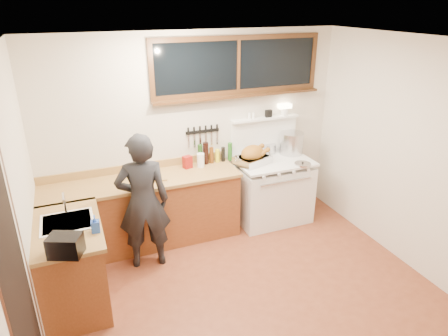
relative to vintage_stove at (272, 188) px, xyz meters
name	(u,v)px	position (x,y,z in m)	size (l,w,h in m)	color
ground_plane	(249,297)	(-1.00, -1.41, -0.48)	(4.00, 3.50, 0.02)	brown
room_shell	(254,152)	(-1.00, -1.41, 1.18)	(4.10, 3.60, 2.65)	beige
counter_back	(144,211)	(-1.80, 0.04, -0.01)	(2.44, 0.64, 1.00)	brown
counter_left	(72,264)	(-2.70, -0.79, -0.02)	(0.64, 1.09, 0.90)	brown
sink_unit	(68,227)	(-2.68, -0.71, 0.38)	(0.50, 0.45, 0.37)	white
vintage_stove	(272,188)	(0.00, 0.00, 0.00)	(1.02, 0.74, 1.59)	white
back_window	(238,72)	(-0.40, 0.31, 1.60)	(2.32, 0.13, 0.77)	black
left_doorway	(21,295)	(-2.99, -1.96, 0.62)	(0.02, 1.04, 2.17)	black
knife_strip	(203,132)	(-0.90, 0.32, 0.84)	(0.46, 0.03, 0.28)	black
man	(143,202)	(-1.88, -0.41, 0.35)	(0.64, 0.46, 1.63)	black
soap_bottle	(95,224)	(-2.43, -1.00, 0.52)	(0.08, 0.09, 0.17)	#2148A9
toaster	(65,246)	(-2.70, -1.29, 0.53)	(0.32, 0.28, 0.19)	black
cutting_board	(151,175)	(-1.68, 0.02, 0.48)	(0.37, 0.29, 0.13)	olive
roast_turkey	(253,156)	(-0.31, 0.00, 0.53)	(0.52, 0.45, 0.25)	silver
stockpot	(291,143)	(0.36, 0.14, 0.59)	(0.40, 0.40, 0.31)	silver
saucepan	(270,148)	(0.09, 0.27, 0.50)	(0.21, 0.31, 0.13)	silver
pot_lid	(303,164)	(0.28, -0.30, 0.44)	(0.22, 0.22, 0.04)	silver
coffee_tin	(187,162)	(-1.17, 0.17, 0.51)	(0.13, 0.11, 0.16)	maroon
pitcher	(201,160)	(-1.00, 0.14, 0.52)	(0.13, 0.13, 0.18)	white
bottle_cluster	(213,154)	(-0.80, 0.22, 0.56)	(0.49, 0.07, 0.30)	black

